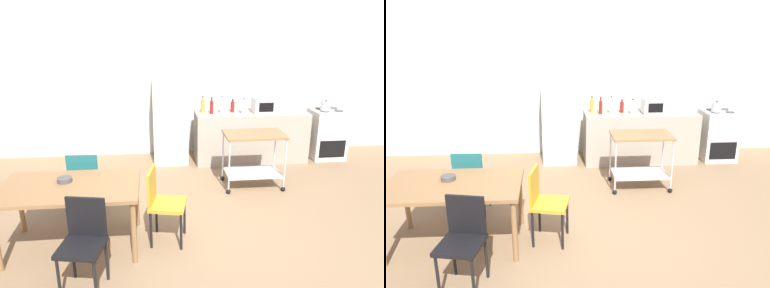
{
  "view_description": "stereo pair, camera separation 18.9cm",
  "coord_description": "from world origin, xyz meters",
  "views": [
    {
      "loc": [
        -0.85,
        -3.88,
        2.48
      ],
      "look_at": [
        -0.31,
        1.2,
        0.8
      ],
      "focal_mm": 35.66,
      "sensor_mm": 36.0,
      "label": 1
    },
    {
      "loc": [
        -0.66,
        -3.9,
        2.48
      ],
      "look_at": [
        -0.31,
        1.2,
        0.8
      ],
      "focal_mm": 35.66,
      "sensor_mm": 36.0,
      "label": 2
    }
  ],
  "objects": [
    {
      "name": "bottle_soy_sauce",
      "position": [
        0.17,
        2.56,
        1.02
      ],
      "size": [
        0.06,
        0.06,
        0.3
      ],
      "color": "maroon",
      "rests_on": "kitchen_counter"
    },
    {
      "name": "chair_teal",
      "position": [
        -1.74,
        0.75,
        0.52
      ],
      "size": [
        0.42,
        0.42,
        0.89
      ],
      "rotation": [
        0.0,
        0.0,
        3.09
      ],
      "color": "#1E666B",
      "rests_on": "ground_plane"
    },
    {
      "name": "kitchen_cart",
      "position": [
        0.65,
        1.45,
        0.57
      ],
      "size": [
        0.91,
        0.57,
        0.85
      ],
      "color": "olive",
      "rests_on": "ground_plane"
    },
    {
      "name": "bottle_wine",
      "position": [
        0.36,
        2.56,
        1.03
      ],
      "size": [
        0.06,
        0.06,
        0.31
      ],
      "color": "silver",
      "rests_on": "kitchen_counter"
    },
    {
      "name": "bottle_soda",
      "position": [
        0.73,
        2.51,
        1.01
      ],
      "size": [
        0.07,
        0.07,
        0.27
      ],
      "color": "silver",
      "rests_on": "kitchen_counter"
    },
    {
      "name": "kitchen_counter",
      "position": [
        0.9,
        2.6,
        0.45
      ],
      "size": [
        2.0,
        0.64,
        0.9
      ],
      "primitive_type": "cube",
      "color": "#A89E8E",
      "rests_on": "ground_plane"
    },
    {
      "name": "ground_plane",
      "position": [
        0.0,
        0.0,
        0.0
      ],
      "size": [
        12.0,
        12.0,
        0.0
      ],
      "primitive_type": "plane",
      "color": "#8C7051"
    },
    {
      "name": "stove_oven",
      "position": [
        2.35,
        2.62,
        0.45
      ],
      "size": [
        0.6,
        0.61,
        0.92
      ],
      "color": "white",
      "rests_on": "ground_plane"
    },
    {
      "name": "dining_table",
      "position": [
        -1.78,
        0.04,
        0.67
      ],
      "size": [
        1.5,
        0.9,
        0.75
      ],
      "color": "olive",
      "rests_on": "ground_plane"
    },
    {
      "name": "kettle",
      "position": [
        2.23,
        2.52,
        1.0
      ],
      "size": [
        0.24,
        0.17,
        0.19
      ],
      "color": "silver",
      "rests_on": "stove_oven"
    },
    {
      "name": "bottle_sesame_oil",
      "position": [
        0.03,
        2.66,
        1.02
      ],
      "size": [
        0.07,
        0.07,
        0.29
      ],
      "color": "gold",
      "rests_on": "kitchen_counter"
    },
    {
      "name": "chair_black",
      "position": [
        -1.54,
        -0.68,
        0.52
      ],
      "size": [
        0.47,
        0.47,
        0.89
      ],
      "rotation": [
        0.0,
        0.0,
        -0.2
      ],
      "color": "black",
      "rests_on": "ground_plane"
    },
    {
      "name": "back_wall",
      "position": [
        0.0,
        3.2,
        1.45
      ],
      "size": [
        8.4,
        0.12,
        2.9
      ],
      "primitive_type": "cube",
      "color": "silver",
      "rests_on": "ground_plane"
    },
    {
      "name": "bottle_olive_oil",
      "position": [
        0.56,
        2.64,
        1.0
      ],
      "size": [
        0.07,
        0.07,
        0.23
      ],
      "color": "maroon",
      "rests_on": "kitchen_counter"
    },
    {
      "name": "refrigerator",
      "position": [
        -0.55,
        2.7,
        0.78
      ],
      "size": [
        0.6,
        0.63,
        1.55
      ],
      "color": "white",
      "rests_on": "ground_plane"
    },
    {
      "name": "fruit_bowl",
      "position": [
        -1.85,
        0.15,
        0.78
      ],
      "size": [
        0.16,
        0.16,
        0.05
      ],
      "primitive_type": "cylinder",
      "color": "#4C4C4C",
      "rests_on": "dining_table"
    },
    {
      "name": "chair_mustard",
      "position": [
        -0.78,
        0.05,
        0.52
      ],
      "size": [
        0.47,
        0.47,
        0.89
      ],
      "rotation": [
        0.0,
        0.0,
        1.37
      ],
      "color": "gold",
      "rests_on": "ground_plane"
    },
    {
      "name": "microwave",
      "position": [
        1.14,
        2.56,
        1.03
      ],
      "size": [
        0.46,
        0.35,
        0.26
      ],
      "color": "silver",
      "rests_on": "kitchen_counter"
    }
  ]
}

